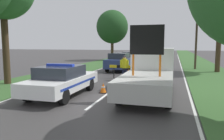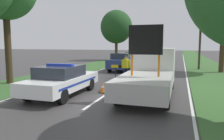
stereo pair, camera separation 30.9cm
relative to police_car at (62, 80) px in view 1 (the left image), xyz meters
name	(u,v)px [view 1 (the left image)]	position (x,y,z in m)	size (l,w,h in m)	color
ground_plane	(100,99)	(1.98, -0.21, -0.73)	(160.00, 160.00, 0.00)	#3D3A3A
lane_markings	(145,66)	(1.98, 15.41, -0.72)	(7.80, 59.35, 0.01)	silver
grass_verge_left	(107,62)	(-3.95, 19.79, -0.71)	(3.94, 120.00, 0.03)	#38602D
grass_verge_right	(198,64)	(7.90, 19.79, -0.71)	(3.94, 120.00, 0.03)	#38602D
police_car	(62,80)	(0.00, 0.00, 0.00)	(1.91, 4.66, 1.52)	white
work_truck	(151,72)	(3.95, 1.78, 0.33)	(2.17, 6.28, 3.20)	white
road_barrier	(132,68)	(2.23, 5.77, 0.06)	(3.19, 0.08, 0.95)	black
police_officer	(124,66)	(1.85, 5.18, 0.25)	(0.59, 0.38, 1.65)	#191E38
pedestrian_civilian	(135,66)	(2.55, 5.37, 0.19)	(0.56, 0.36, 1.57)	#191E38
traffic_cone_near_police	(128,73)	(1.87, 6.50, -0.42)	(0.44, 0.44, 0.61)	black
traffic_cone_centre_front	(103,88)	(1.71, 1.04, -0.47)	(0.37, 0.37, 0.51)	black
queued_car_hatch_blue	(119,62)	(0.24, 10.25, 0.10)	(1.77, 4.37, 1.62)	navy
queued_car_sedan_black	(131,58)	(0.05, 16.59, 0.08)	(1.90, 3.91, 1.52)	black
queued_car_wagon_maroon	(137,56)	(-0.09, 21.79, 0.08)	(1.83, 4.36, 1.52)	maroon
roadside_tree_near_left	(112,27)	(-4.06, 22.99, 4.27)	(4.75, 4.75, 7.51)	#42301E
roadside_tree_near_right	(221,3)	(8.68, 11.42, 5.10)	(4.26, 4.26, 8.10)	#42301E
utility_pole	(197,33)	(7.04, 13.27, 2.71)	(1.20, 0.20, 6.65)	#473828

